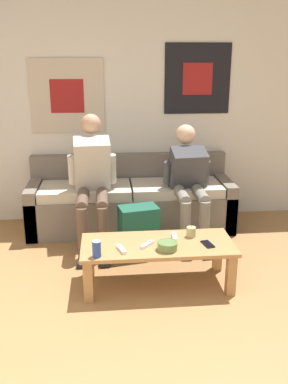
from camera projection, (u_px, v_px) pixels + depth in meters
The scene contains 13 objects.
wall_back at pixel (123, 103), 4.56m from camera, with size 10.00×0.07×2.55m.
couch at pixel (131, 202), 4.55m from camera, with size 2.12×0.69×0.74m.
coffee_table at pixel (158, 250), 3.37m from camera, with size 1.20×0.51×0.36m.
person_seated_adult at pixel (92, 177), 4.07m from camera, with size 0.47×0.92×1.23m.
person_seated_teen at pixel (189, 179), 4.18m from camera, with size 0.47×0.87×1.11m.
backpack at pixel (139, 232), 3.92m from camera, with size 0.38×0.30×0.46m.
ceramic_bowl at pixel (167, 245), 3.23m from camera, with size 0.16×0.16×0.07m.
pillar_candle at pixel (191, 232), 3.46m from camera, with size 0.08×0.08×0.09m.
drink_can_blue at pixel (97, 249), 3.11m from camera, with size 0.07×0.07×0.12m.
game_controller_near_left at pixel (174, 237), 3.44m from camera, with size 0.04×0.15×0.03m.
game_controller_near_right at pixel (147, 245), 3.30m from camera, with size 0.12×0.13×0.03m.
game_controller_far_center at pixel (121, 249), 3.22m from camera, with size 0.08×0.15×0.03m.
cell_phone at pixel (208, 244), 3.33m from camera, with size 0.09×0.15×0.01m.
Camera 1 is at (-0.21, -1.71, 1.77)m, focal length 40.00 mm.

